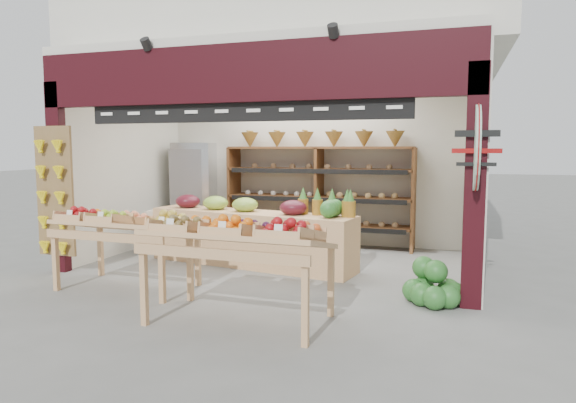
# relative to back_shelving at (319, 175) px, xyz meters

# --- Properties ---
(ground) EXTENTS (60.00, 60.00, 0.00)m
(ground) POSITION_rel_back_shelving_xyz_m (-0.26, -1.93, -1.27)
(ground) COLOR slate
(ground) RESTS_ON ground
(shop_structure) EXTENTS (6.36, 5.12, 5.40)m
(shop_structure) POSITION_rel_back_shelving_xyz_m (-0.26, -0.31, 2.65)
(shop_structure) COLOR beige
(shop_structure) RESTS_ON ground
(banana_board) EXTENTS (0.60, 0.15, 1.80)m
(banana_board) POSITION_rel_back_shelving_xyz_m (-2.99, -3.10, -0.15)
(banana_board) COLOR brown
(banana_board) RESTS_ON ground
(gift_sign) EXTENTS (0.04, 0.93, 0.92)m
(gift_sign) POSITION_rel_back_shelving_xyz_m (2.49, -3.07, 0.48)
(gift_sign) COLOR #BEEFD2
(gift_sign) RESTS_ON ground
(back_shelving) EXTENTS (3.34, 0.55, 2.03)m
(back_shelving) POSITION_rel_back_shelving_xyz_m (0.00, 0.00, 0.00)
(back_shelving) COLOR brown
(back_shelving) RESTS_ON ground
(refrigerator) EXTENTS (0.85, 0.85, 1.84)m
(refrigerator) POSITION_rel_back_shelving_xyz_m (-2.41, -0.08, -0.35)
(refrigerator) COLOR silver
(refrigerator) RESTS_ON ground
(cardboard_stack) EXTENTS (1.01, 0.73, 0.72)m
(cardboard_stack) POSITION_rel_back_shelving_xyz_m (-2.13, -1.40, -1.01)
(cardboard_stack) COLOR beige
(cardboard_stack) RESTS_ON ground
(mid_counter) EXTENTS (3.29, 1.18, 1.03)m
(mid_counter) POSITION_rel_back_shelving_xyz_m (-0.59, -1.81, -0.83)
(mid_counter) COLOR tan
(mid_counter) RESTS_ON ground
(display_table_left) EXTENTS (1.67, 0.97, 1.04)m
(display_table_left) POSITION_rel_back_shelving_xyz_m (-1.68, -3.42, -0.46)
(display_table_left) COLOR tan
(display_table_left) RESTS_ON ground
(display_table_right) EXTENTS (1.81, 1.04, 1.12)m
(display_table_right) POSITION_rel_back_shelving_xyz_m (0.25, -4.15, -0.38)
(display_table_right) COLOR tan
(display_table_right) RESTS_ON ground
(watermelon_pile) EXTENTS (0.69, 0.66, 0.50)m
(watermelon_pile) POSITION_rel_back_shelving_xyz_m (2.09, -2.95, -1.09)
(watermelon_pile) COLOR #1A4E1A
(watermelon_pile) RESTS_ON ground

